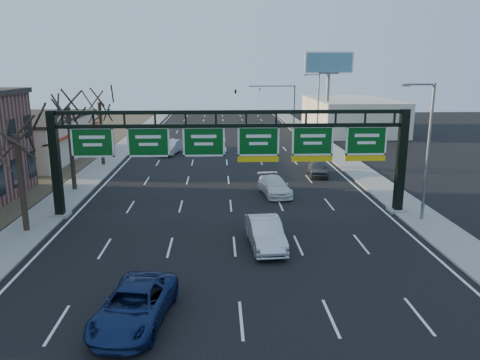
{
  "coord_description": "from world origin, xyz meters",
  "views": [
    {
      "loc": [
        -0.82,
        -23.0,
        10.0
      ],
      "look_at": [
        0.45,
        4.82,
        3.2
      ],
      "focal_mm": 35.0,
      "sensor_mm": 36.0,
      "label": 1
    }
  ],
  "objects_px": {
    "car_white_wagon": "(274,186)",
    "car_silver_sedan": "(265,233)",
    "sign_gantry": "(234,148)",
    "car_blue_suv": "(134,305)"
  },
  "relations": [
    {
      "from": "car_white_wagon",
      "to": "car_silver_sedan",
      "type": "bearing_deg",
      "value": -107.96
    },
    {
      "from": "car_blue_suv",
      "to": "car_silver_sedan",
      "type": "distance_m",
      "value": 9.87
    },
    {
      "from": "car_blue_suv",
      "to": "sign_gantry",
      "type": "bearing_deg",
      "value": 81.37
    },
    {
      "from": "sign_gantry",
      "to": "car_blue_suv",
      "type": "distance_m",
      "value": 15.16
    },
    {
      "from": "sign_gantry",
      "to": "car_silver_sedan",
      "type": "distance_m",
      "value": 7.39
    },
    {
      "from": "car_silver_sedan",
      "to": "car_blue_suv",
      "type": "bearing_deg",
      "value": -131.72
    },
    {
      "from": "car_blue_suv",
      "to": "car_white_wagon",
      "type": "distance_m",
      "value": 20.46
    },
    {
      "from": "sign_gantry",
      "to": "car_white_wagon",
      "type": "distance_m",
      "value": 7.17
    },
    {
      "from": "car_silver_sedan",
      "to": "sign_gantry",
      "type": "bearing_deg",
      "value": 100.19
    },
    {
      "from": "sign_gantry",
      "to": "car_blue_suv",
      "type": "relative_size",
      "value": 4.57
    }
  ]
}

